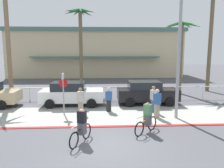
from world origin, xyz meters
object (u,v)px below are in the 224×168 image
at_px(palm_tree_4, 181,36).
at_px(streetlight_curb, 181,44).
at_px(pedestrian_1, 153,100).
at_px(car_black_2, 147,92).
at_px(palm_tree_3, 80,27).
at_px(pedestrian_3, 81,102).
at_px(cyclist_black_1, 81,127).
at_px(palm_tree_2, 6,11).
at_px(pedestrian_2, 109,101).
at_px(stop_sign_bike_lane, 63,88).
at_px(car_white_1, 71,93).
at_px(cyclist_yellow_0, 147,118).
at_px(palm_tree_5, 211,22).
at_px(pedestrian_0, 157,105).

bearing_deg(palm_tree_4, streetlight_curb, -109.96).
bearing_deg(pedestrian_1, car_black_2, 88.97).
relative_size(palm_tree_3, pedestrian_3, 4.85).
bearing_deg(palm_tree_4, cyclist_black_1, -127.28).
relative_size(palm_tree_2, pedestrian_2, 6.37).
bearing_deg(streetlight_curb, stop_sign_bike_lane, 169.77).
bearing_deg(car_white_1, cyclist_black_1, -78.87).
bearing_deg(pedestrian_1, pedestrian_3, -178.10).
xyz_separation_m(streetlight_curb, cyclist_yellow_0, (-2.17, -1.90, -3.58)).
xyz_separation_m(palm_tree_4, palm_tree_5, (3.15, 1.02, 1.41)).
height_order(palm_tree_3, pedestrian_1, palm_tree_3).
xyz_separation_m(streetlight_curb, car_white_1, (-6.50, 3.60, -3.41)).
bearing_deg(streetlight_curb, car_white_1, 151.03).
relative_size(palm_tree_5, car_white_1, 2.13).
bearing_deg(palm_tree_3, pedestrian_1, -59.76).
distance_m(pedestrian_1, pedestrian_2, 2.84).
relative_size(car_white_1, cyclist_yellow_0, 2.93).
xyz_separation_m(palm_tree_3, pedestrian_3, (0.77, -9.33, -5.46)).
bearing_deg(cyclist_yellow_0, palm_tree_3, 108.61).
height_order(streetlight_curb, palm_tree_5, palm_tree_5).
bearing_deg(cyclist_yellow_0, cyclist_black_1, -161.50).
bearing_deg(car_white_1, cyclist_yellow_0, -51.80).
distance_m(pedestrian_0, pedestrian_2, 3.14).
distance_m(palm_tree_3, cyclist_yellow_0, 14.39).
bearing_deg(pedestrian_2, pedestrian_0, -28.17).
distance_m(palm_tree_4, palm_tree_5, 3.60).
bearing_deg(pedestrian_3, car_white_1, 111.04).
relative_size(palm_tree_4, pedestrian_0, 3.78).
distance_m(streetlight_curb, pedestrian_2, 5.57).
distance_m(palm_tree_2, pedestrian_1, 13.72).
relative_size(streetlight_curb, pedestrian_2, 4.74).
relative_size(pedestrian_2, pedestrian_3, 0.95).
distance_m(car_white_1, pedestrian_3, 2.39).
xyz_separation_m(palm_tree_5, car_black_2, (-6.90, -4.79, -5.66)).
relative_size(stop_sign_bike_lane, car_black_2, 0.58).
bearing_deg(streetlight_curb, palm_tree_5, 55.43).
xyz_separation_m(stop_sign_bike_lane, pedestrian_2, (2.76, 0.63, -0.95)).
xyz_separation_m(palm_tree_4, pedestrian_0, (-3.84, -7.17, -4.32)).
xyz_separation_m(car_white_1, cyclist_black_1, (1.28, -6.52, -0.18)).
distance_m(pedestrian_0, pedestrian_3, 4.64).
bearing_deg(pedestrian_2, cyclist_black_1, -105.67).
xyz_separation_m(palm_tree_4, cyclist_yellow_0, (-4.90, -9.42, -4.43)).
relative_size(stop_sign_bike_lane, streetlight_curb, 0.34).
bearing_deg(cyclist_yellow_0, pedestrian_2, 114.63).
distance_m(stop_sign_bike_lane, palm_tree_3, 10.53).
relative_size(car_black_2, pedestrian_2, 2.78).
distance_m(car_black_2, pedestrian_0, 3.39).
relative_size(palm_tree_4, palm_tree_5, 0.69).
bearing_deg(pedestrian_0, car_black_2, 88.42).
height_order(car_black_2, cyclist_yellow_0, car_black_2).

